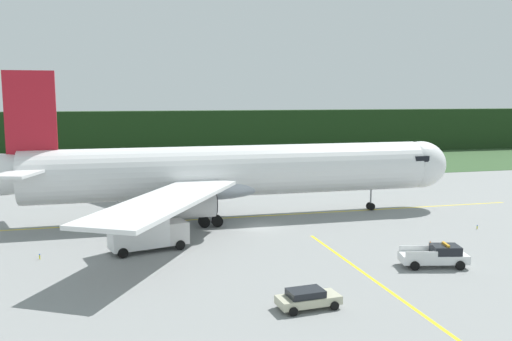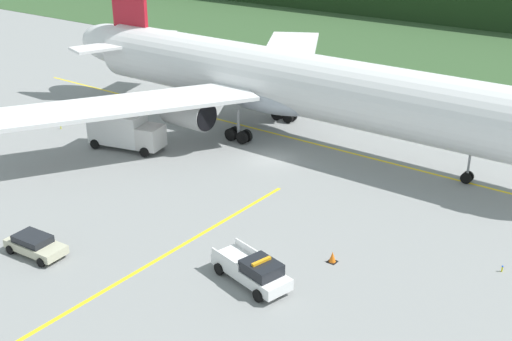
{
  "view_description": "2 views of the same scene",
  "coord_description": "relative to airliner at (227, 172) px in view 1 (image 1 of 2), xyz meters",
  "views": [
    {
      "loc": [
        -14.5,
        -54.78,
        13.9
      ],
      "look_at": [
        1.03,
        5.55,
        5.39
      ],
      "focal_mm": 38.22,
      "sensor_mm": 36.0,
      "label": 1
    },
    {
      "loc": [
        30.23,
        -42.15,
        21.3
      ],
      "look_at": [
        3.85,
        -7.23,
        2.38
      ],
      "focal_mm": 44.63,
      "sensor_mm": 36.0,
      "label": 2
    }
  ],
  "objects": [
    {
      "name": "taxiway_edge_light_east",
      "position": [
        24.49,
        -11.75,
        -5.05
      ],
      "size": [
        0.12,
        0.12,
        0.43
      ],
      "color": "yellow",
      "rests_on": "ground"
    },
    {
      "name": "apron_cone",
      "position": [
        15.55,
        -17.09,
        -4.93
      ],
      "size": [
        0.58,
        0.58,
        0.73
      ],
      "color": "black",
      "rests_on": "ground"
    },
    {
      "name": "grass_verge",
      "position": [
        2.36,
        45.39,
        -5.27
      ],
      "size": [
        320.0,
        37.42,
        0.04
      ],
      "primitive_type": "cube",
      "color": "#31502C",
      "rests_on": "ground"
    },
    {
      "name": "taxiway_edge_light_west",
      "position": [
        -18.87,
        -11.75,
        -5.03
      ],
      "size": [
        0.12,
        0.12,
        0.48
      ],
      "color": "yellow",
      "rests_on": "ground"
    },
    {
      "name": "taxiway_centerline_main",
      "position": [
        0.64,
        -0.0,
        -5.28
      ],
      "size": [
        72.89,
        0.37,
        0.01
      ],
      "primitive_type": "cube",
      "rotation": [
        0.0,
        0.0,
        -0.0
      ],
      "color": "yellow",
      "rests_on": "ground"
    },
    {
      "name": "catering_truck",
      "position": [
        -9.79,
        -11.41,
        -3.53
      ],
      "size": [
        7.36,
        4.13,
        3.44
      ],
      "color": "silver",
      "rests_on": "ground"
    },
    {
      "name": "ops_pickup_truck",
      "position": [
        13.0,
        -22.01,
        -4.38
      ],
      "size": [
        5.72,
        3.15,
        1.94
      ],
      "color": "silver",
      "rests_on": "ground"
    },
    {
      "name": "staff_car",
      "position": [
        -0.27,
        -27.79,
        -4.59
      ],
      "size": [
        4.32,
        2.29,
        1.3
      ],
      "color": "#BAB799",
      "rests_on": "ground"
    },
    {
      "name": "ground",
      "position": [
        2.36,
        -5.51,
        -5.29
      ],
      "size": [
        320.0,
        320.0,
        0.0
      ],
      "primitive_type": "plane",
      "color": "gray"
    },
    {
      "name": "airliner",
      "position": [
        0.0,
        0.0,
        0.0
      ],
      "size": [
        56.28,
        47.37,
        16.52
      ],
      "color": "silver",
      "rests_on": "ground"
    },
    {
      "name": "distant_tree_line",
      "position": [
        2.36,
        66.31,
        0.01
      ],
      "size": [
        288.0,
        5.31,
        10.6
      ],
      "primitive_type": "cube",
      "color": "#1C3518",
      "rests_on": "ground"
    },
    {
      "name": "taxiway_centerline_spur",
      "position": [
        6.52,
        -25.68,
        -5.28
      ],
      "size": [
        0.33,
        31.24,
        0.01
      ],
      "primitive_type": "cube",
      "rotation": [
        0.0,
        0.0,
        -1.57
      ],
      "color": "yellow",
      "rests_on": "ground"
    }
  ]
}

